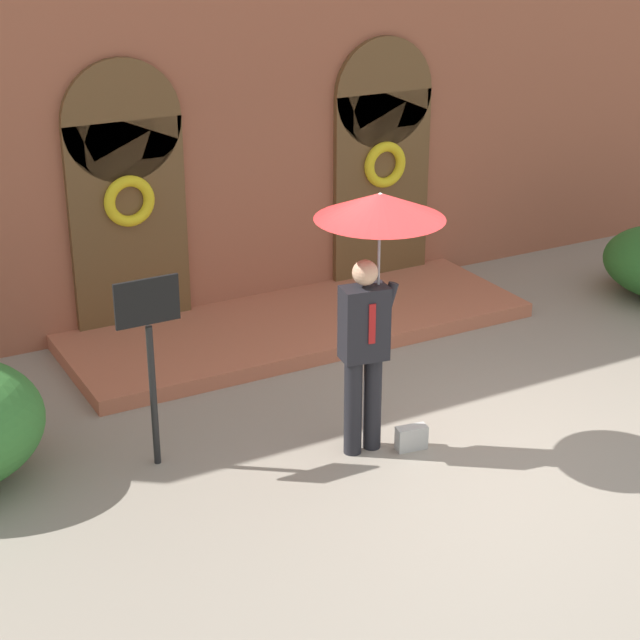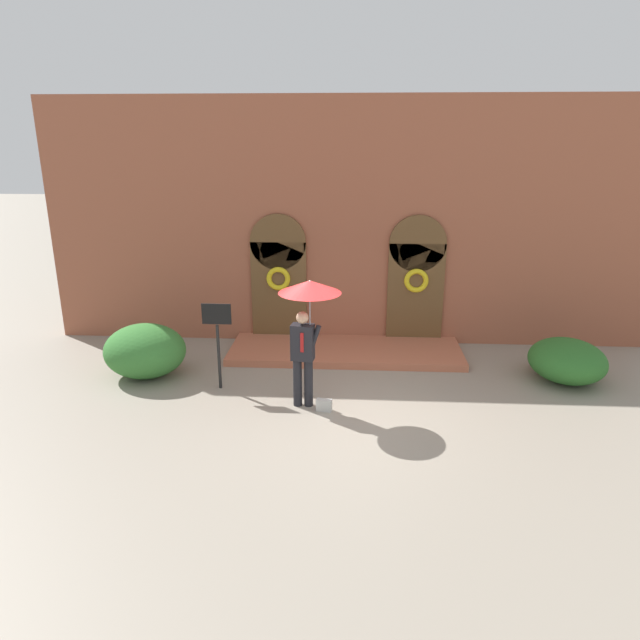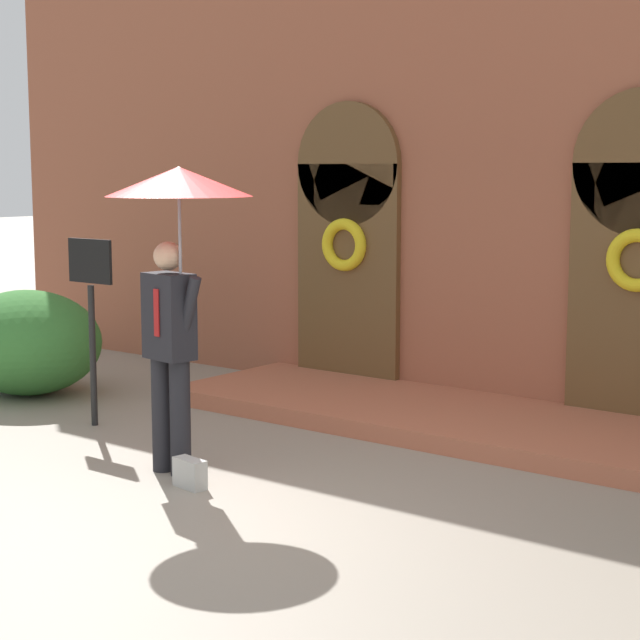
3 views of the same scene
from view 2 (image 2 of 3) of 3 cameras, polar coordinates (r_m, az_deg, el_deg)
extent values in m
plane|color=gray|center=(10.19, 2.21, -9.67)|extent=(80.00, 80.00, 0.00)
cube|color=#9E563D|center=(13.37, 2.81, 9.62)|extent=(14.00, 0.50, 5.60)
cube|color=brown|center=(13.53, -4.11, 2.77)|extent=(1.30, 0.08, 2.40)
cylinder|color=brown|center=(13.27, -4.23, 7.78)|extent=(1.30, 0.08, 1.30)
cube|color=brown|center=(13.49, 9.50, 2.52)|extent=(1.30, 0.08, 2.40)
cylinder|color=brown|center=(13.23, 9.77, 7.54)|extent=(1.30, 0.08, 1.30)
torus|color=yellow|center=(13.37, -4.19, 4.14)|extent=(0.56, 0.12, 0.56)
torus|color=yellow|center=(13.33, 9.61, 3.89)|extent=(0.56, 0.12, 0.56)
cube|color=#B56346|center=(12.94, 2.55, -3.12)|extent=(5.20, 1.80, 0.16)
cylinder|color=black|center=(10.42, -2.26, -6.26)|extent=(0.16, 0.16, 0.90)
cylinder|color=black|center=(10.40, -1.16, -6.29)|extent=(0.16, 0.16, 0.90)
cube|color=black|center=(10.12, -1.75, -2.24)|extent=(0.43, 0.30, 0.66)
cube|color=#A51919|center=(9.98, -1.82, -2.28)|extent=(0.06, 0.02, 0.36)
sphere|color=tan|center=(9.97, -1.77, 0.24)|extent=(0.22, 0.22, 0.22)
cylinder|color=black|center=(10.07, -0.51, -1.73)|extent=(0.22, 0.09, 0.46)
cylinder|color=gray|center=(9.97, -1.02, 0.01)|extent=(0.02, 0.02, 0.98)
cone|color=red|center=(9.81, -1.04, 3.35)|extent=(1.10, 1.10, 0.22)
cone|color=white|center=(9.80, -1.04, 3.44)|extent=(0.61, 0.61, 0.20)
cube|color=#B7B7B2|center=(10.35, 0.41, -8.50)|extent=(0.30, 0.16, 0.22)
cylinder|color=black|center=(11.21, -10.07, -3.66)|extent=(0.06, 0.06, 1.30)
cube|color=black|center=(10.92, -10.32, 0.60)|extent=(0.56, 0.03, 0.40)
ellipsoid|color=#387A33|center=(12.17, -17.09, -2.96)|extent=(1.65, 1.47, 1.10)
ellipsoid|color=#2D6B28|center=(12.52, 23.47, -3.73)|extent=(1.50, 1.65, 0.83)
camera|label=1|loc=(5.72, -64.25, 8.84)|focal=60.00mm
camera|label=3|loc=(6.69, 52.09, -10.12)|focal=60.00mm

